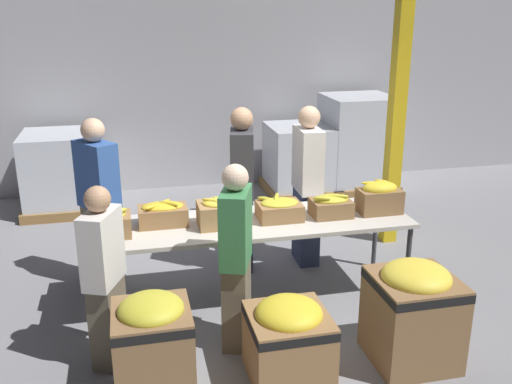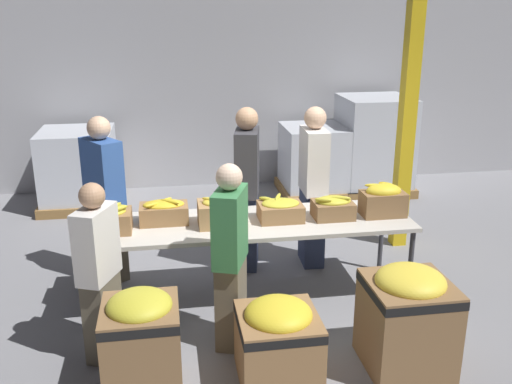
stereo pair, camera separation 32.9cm
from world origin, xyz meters
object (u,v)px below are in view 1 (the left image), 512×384
Objects in this scene: volunteer_1 at (236,259)px; donation_bin_0 at (153,344)px; pallet_stack_1 at (300,160)px; volunteer_4 at (99,204)px; banana_box_1 at (163,213)px; sorting_table at (250,226)px; support_pillar at (399,78)px; volunteer_3 at (105,279)px; donation_bin_2 at (413,310)px; banana_box_3 at (279,209)px; volunteer_2 at (307,187)px; pallet_stack_0 at (62,173)px; banana_box_4 at (331,205)px; volunteer_0 at (242,190)px; banana_box_0 at (109,222)px; pallet_stack_2 at (357,144)px; donation_bin_1 at (288,337)px; banana_box_2 at (220,212)px; banana_box_5 at (379,197)px.

volunteer_1 is 0.98m from donation_bin_0.
volunteer_4 is at bearing -139.80° from pallet_stack_1.
sorting_table is at bearing -7.37° from banana_box_1.
support_pillar reaches higher than sorting_table.
volunteer_3 is at bearing -31.58° from volunteer_4.
banana_box_1 is 2.40m from donation_bin_2.
banana_box_3 is at bearing 34.00° from volunteer_4.
banana_box_1 is at bearing 174.88° from banana_box_3.
volunteer_2 is 3.73m from pallet_stack_0.
banana_box_4 is 0.22× the size of volunteer_0.
support_pillar is at bearing 18.45° from banana_box_0.
banana_box_1 is 1.15× the size of banana_box_4.
donation_bin_0 is 0.56× the size of pallet_stack_2.
sorting_table is at bearing 90.62° from donation_bin_1.
banana_box_2 is 1.00× the size of banana_box_3.
banana_box_5 is 2.82m from volunteer_4.
support_pillar is at bearing 108.47° from volunteer_2.
donation_bin_2 is at bearing -79.23° from banana_box_4.
donation_bin_1 is at bearing 10.20° from volunteer_0.
pallet_stack_1 is (2.83, 3.93, -0.23)m from volunteer_3.
banana_box_4 is (1.10, 0.01, -0.03)m from banana_box_2.
volunteer_2 reaches higher than donation_bin_0.
pallet_stack_2 is (2.70, 3.18, -0.22)m from banana_box_2.
volunteer_3 is (-0.53, -0.91, -0.17)m from banana_box_1.
volunteer_3 reaches higher than banana_box_3.
volunteer_4 is 2.02× the size of donation_bin_2.
support_pillar is at bearing 42.59° from banana_box_4.
banana_box_0 is 3.62m from support_pillar.
banana_box_4 is at bearing -116.79° from pallet_stack_2.
support_pillar is (1.69, 1.04, 1.08)m from banana_box_3.
banana_box_5 reaches higher than banana_box_3.
donation_bin_2 is (0.25, -1.29, -0.47)m from banana_box_4.
banana_box_0 is at bearing -162.71° from banana_box_1.
volunteer_0 is at bearing 83.91° from sorting_table.
pallet_stack_0 is (-2.82, 2.42, -0.34)m from volunteer_2.
pallet_stack_0 is at bearing 152.57° from support_pillar.
banana_box_3 is 0.99× the size of banana_box_5.
banana_box_1 is 1.06m from volunteer_3.
banana_box_1 is at bearing 50.98° from volunteer_1.
volunteer_0 is at bearing -20.27° from volunteer_3.
volunteer_0 is 2.37m from donation_bin_0.
support_pillar is 2.60m from pallet_stack_1.
support_pillar is at bearing -27.43° from pallet_stack_0.
support_pillar is at bearing 50.32° from donation_bin_1.
support_pillar reaches higher than volunteer_0.
support_pillar reaches higher than banana_box_4.
volunteer_4 is 3.81m from pallet_stack_1.
banana_box_1 is 0.43× the size of pallet_stack_1.
volunteer_0 is 1.49m from volunteer_4.
donation_bin_2 is (0.98, -2.06, -0.43)m from volunteer_0.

